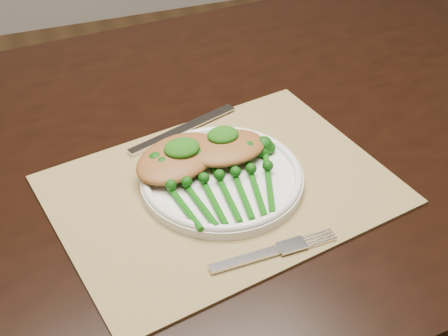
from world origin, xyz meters
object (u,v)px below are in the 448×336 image
object	(u,v)px
dinner_plate	(222,177)
broccolini_bundle	(224,189)
placemat	(222,190)
chicken_fillet_left	(178,158)
dining_table	(202,295)

from	to	relation	value
dinner_plate	broccolini_bundle	bearing A→B (deg)	-104.66
placemat	chicken_fillet_left	xyz separation A→B (m)	(-0.05, 0.06, 0.03)
dinner_plate	broccolini_bundle	distance (m)	0.04
placemat	dinner_plate	bearing A→B (deg)	60.94
dining_table	placemat	distance (m)	0.39
dinner_plate	chicken_fillet_left	distance (m)	0.07
dining_table	placemat	bearing A→B (deg)	-94.04
placemat	broccolini_bundle	distance (m)	0.03
dining_table	dinner_plate	world-z (taller)	dinner_plate
placemat	broccolini_bundle	world-z (taller)	broccolini_bundle
placemat	dinner_plate	xyz separation A→B (m)	(0.00, 0.01, 0.01)
chicken_fillet_left	broccolini_bundle	xyz separation A→B (m)	(0.04, -0.08, -0.01)
placemat	broccolini_bundle	bearing A→B (deg)	-113.92
dining_table	broccolini_bundle	world-z (taller)	broccolini_bundle
chicken_fillet_left	broccolini_bundle	world-z (taller)	chicken_fillet_left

